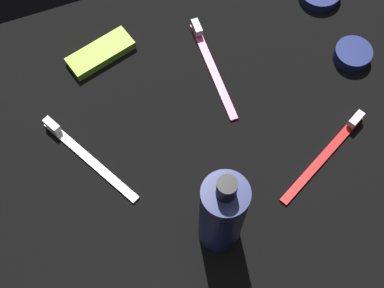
{
  "coord_description": "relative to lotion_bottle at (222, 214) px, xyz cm",
  "views": [
    {
      "loc": [
        -10.51,
        -27.52,
        67.96
      ],
      "look_at": [
        0.0,
        0.0,
        3.0
      ],
      "focal_mm": 48.71,
      "sensor_mm": 36.0,
      "label": 1
    }
  ],
  "objects": [
    {
      "name": "ground_plane",
      "position": [
        0.79,
        12.06,
        -8.85
      ],
      "size": [
        84.0,
        64.0,
        1.2
      ],
      "primitive_type": "cube",
      "color": "black"
    },
    {
      "name": "lotion_bottle",
      "position": [
        0.0,
        0.0,
        0.0
      ],
      "size": [
        5.46,
        5.46,
        18.78
      ],
      "color": "#171E50",
      "rests_on": "ground_plane"
    },
    {
      "name": "toothbrush_pink",
      "position": [
        8.7,
        24.77,
        -7.64
      ],
      "size": [
        1.7,
        18.03,
        2.1
      ],
      "color": "#E55999",
      "rests_on": "ground_plane"
    },
    {
      "name": "toothbrush_red",
      "position": [
        18.71,
        5.13,
        -7.64
      ],
      "size": [
        16.65,
        9.09,
        2.1
      ],
      "color": "red",
      "rests_on": "ground_plane"
    },
    {
      "name": "toothbrush_white",
      "position": [
        -13.6,
        17.0,
        -7.64
      ],
      "size": [
        9.5,
        16.46,
        2.1
      ],
      "color": "white",
      "rests_on": "ground_plane"
    },
    {
      "name": "snack_bar_lime",
      "position": [
        -6.52,
        32.4,
        -7.5
      ],
      "size": [
        11.09,
        6.66,
        1.5
      ],
      "primitive_type": "cube",
      "rotation": [
        0.0,
        0.0,
        0.27
      ],
      "color": "#8CD133",
      "rests_on": "ground_plane"
    },
    {
      "name": "cream_tin_left",
      "position": [
        29.49,
        18.19,
        -7.21
      ],
      "size": [
        5.67,
        5.67,
        2.08
      ],
      "primitive_type": "cylinder",
      "color": "navy",
      "rests_on": "ground_plane"
    }
  ]
}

